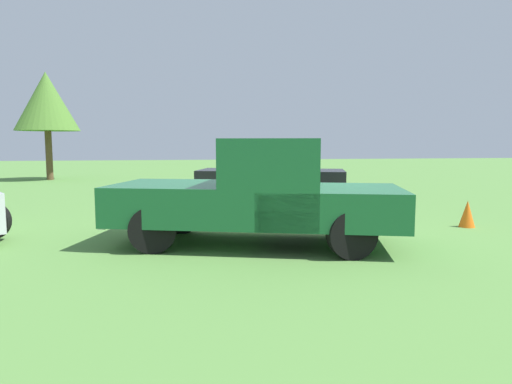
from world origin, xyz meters
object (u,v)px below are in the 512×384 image
(pickup_truck, at_px, (263,191))
(traffic_cone, at_px, (467,214))
(sedan_far, at_px, (270,176))
(tree_back_right, at_px, (46,102))

(pickup_truck, distance_m, traffic_cone, 4.58)
(sedan_far, bearing_deg, pickup_truck, -85.54)
(tree_back_right, bearing_deg, traffic_cone, -50.39)
(pickup_truck, distance_m, sedan_far, 6.90)
(tree_back_right, xyz_separation_m, traffic_cone, (11.88, -14.36, -3.37))
(pickup_truck, height_order, tree_back_right, tree_back_right)
(pickup_truck, bearing_deg, sedan_far, -85.49)
(tree_back_right, height_order, traffic_cone, tree_back_right)
(sedan_far, relative_size, tree_back_right, 0.98)
(traffic_cone, bearing_deg, pickup_truck, -168.64)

